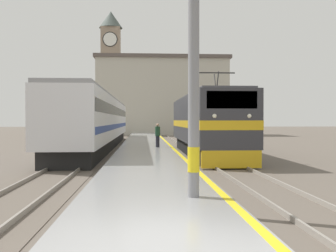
# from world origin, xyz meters

# --- Properties ---
(ground_plane) EXTENTS (200.00, 200.00, 0.00)m
(ground_plane) POSITION_xyz_m (0.00, 30.00, 0.00)
(ground_plane) COLOR #60564C
(platform) EXTENTS (3.72, 140.00, 0.44)m
(platform) POSITION_xyz_m (0.00, 25.00, 0.22)
(platform) COLOR #999999
(platform) RESTS_ON ground
(rail_track_near) EXTENTS (2.84, 140.00, 0.16)m
(rail_track_near) POSITION_xyz_m (3.76, 25.00, 0.03)
(rail_track_near) COLOR #60564C
(rail_track_near) RESTS_ON ground
(rail_track_far) EXTENTS (2.83, 140.00, 0.16)m
(rail_track_far) POSITION_xyz_m (-3.81, 25.00, 0.03)
(rail_track_far) COLOR #60564C
(rail_track_far) RESTS_ON ground
(locomotive_train) EXTENTS (2.92, 15.33, 4.90)m
(locomotive_train) POSITION_xyz_m (3.76, 18.99, 2.00)
(locomotive_train) COLOR black
(locomotive_train) RESTS_ON ground
(passenger_train) EXTENTS (2.92, 30.74, 4.08)m
(passenger_train) POSITION_xyz_m (-3.81, 26.34, 2.19)
(passenger_train) COLOR black
(passenger_train) RESTS_ON ground
(catenary_mast) EXTENTS (3.11, 0.29, 8.36)m
(catenary_mast) POSITION_xyz_m (1.06, 3.23, 4.62)
(catenary_mast) COLOR gray
(catenary_mast) RESTS_ON platform
(person_on_platform) EXTENTS (0.34, 0.34, 1.61)m
(person_on_platform) POSITION_xyz_m (0.74, 20.60, 1.28)
(person_on_platform) COLOR #23232D
(person_on_platform) RESTS_ON platform
(clock_tower) EXTENTS (4.15, 4.15, 21.75)m
(clock_tower) POSITION_xyz_m (-5.99, 64.89, 11.56)
(clock_tower) COLOR gray
(clock_tower) RESTS_ON ground
(station_building) EXTENTS (20.13, 8.28, 11.87)m
(station_building) POSITION_xyz_m (2.68, 54.56, 5.96)
(station_building) COLOR #B7B2A3
(station_building) RESTS_ON ground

